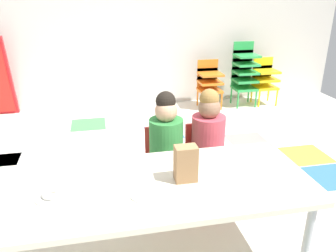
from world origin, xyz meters
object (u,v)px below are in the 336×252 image
Objects in this scene: craft_table at (147,190)px; kid_chair_orange_stack at (209,81)px; seated_child_near_camera at (166,138)px; paper_plate_near_edge at (52,197)px; paper_plate_center_table at (146,194)px; kid_chair_green_stack at (244,71)px; seated_child_middle_seat at (208,135)px; donut_powdered_on_plate at (51,194)px; kid_chair_yellow_stack at (265,78)px; paper_bag_brown at (186,164)px.

kid_chair_orange_stack is at bearing 65.04° from craft_table.
seated_child_near_camera reaches higher than paper_plate_near_edge.
paper_plate_center_table is at bearing -9.05° from paper_plate_near_edge.
kid_chair_green_stack is 3.50m from paper_plate_center_table.
seated_child_middle_seat reaches higher than donut_powdered_on_plate.
paper_bag_brown reaches higher than kid_chair_yellow_stack.
paper_plate_center_table is at bearing -114.41° from kid_chair_orange_stack.
paper_plate_center_table is at bearing -99.41° from craft_table.
kid_chair_yellow_stack is (0.33, -0.00, -0.12)m from kid_chair_green_stack.
paper_plate_near_edge is (-0.53, -0.03, 0.05)m from craft_table.
seated_child_middle_seat reaches higher than kid_chair_green_stack.
kid_chair_orange_stack is 0.74× the size of kid_chair_green_stack.
kid_chair_yellow_stack reaches higher than craft_table.
craft_table is at bearing -132.78° from seated_child_middle_seat.
paper_plate_near_edge is at bearing -177.91° from paper_bag_brown.
seated_child_near_camera is 1.01m from donut_powdered_on_plate.
seated_child_near_camera is at bearing -131.22° from kid_chair_yellow_stack.
kid_chair_yellow_stack is at bearing 52.45° from craft_table.
kid_chair_yellow_stack reaches higher than donut_powdered_on_plate.
seated_child_middle_seat reaches higher than paper_bag_brown.
seated_child_near_camera reaches higher than craft_table.
seated_child_near_camera is at bearing -126.01° from kid_chair_green_stack.
kid_chair_green_stack is (1.85, 2.84, 0.00)m from craft_table.
paper_plate_center_table is (-1.34, -2.96, 0.17)m from kid_chair_orange_stack.
seated_child_middle_seat is 1.28m from donut_powdered_on_plate.
donut_powdered_on_plate is at bearing -133.35° from kid_chair_yellow_stack.
seated_child_near_camera is 0.64m from paper_bag_brown.
paper_bag_brown is at bearing -119.65° from kid_chair_green_stack.
donut_powdered_on_plate is (-0.77, -0.66, 0.03)m from seated_child_near_camera.
seated_child_middle_seat is (0.34, 0.00, 0.00)m from seated_child_near_camera.
kid_chair_yellow_stack is at bearing 55.56° from paper_bag_brown.
craft_table is 2.82× the size of kid_chair_yellow_stack.
kid_chair_yellow_stack is at bearing 53.30° from paper_plate_center_table.
craft_table is at bearing -111.08° from seated_child_near_camera.
kid_chair_green_stack is 4.18× the size of paper_bag_brown.
donut_powdered_on_plate is at bearing -129.64° from kid_chair_green_stack.
paper_bag_brown is (-0.34, -0.63, 0.11)m from seated_child_middle_seat.
paper_bag_brown reaches higher than paper_plate_near_edge.
kid_chair_orange_stack is 0.54m from kid_chair_green_stack.
donut_powdered_on_plate is (-2.38, -2.88, 0.06)m from kid_chair_green_stack.
kid_chair_yellow_stack is 3.96m from donut_powdered_on_plate.
paper_plate_center_table is 1.72× the size of donut_powdered_on_plate.
paper_bag_brown is 1.22× the size of paper_plate_near_edge.
craft_table is at bearing -123.11° from kid_chair_green_stack.
kid_chair_green_stack is at bearing 179.87° from kid_chair_yellow_stack.
paper_plate_near_edge is at bearing -122.79° from kid_chair_orange_stack.
kid_chair_orange_stack is at bearing -179.92° from kid_chair_green_stack.
donut_powdered_on_plate is at bearing -177.91° from paper_bag_brown.
craft_table is 0.13m from paper_plate_center_table.
paper_plate_center_table is (-2.20, -2.96, 0.17)m from kid_chair_yellow_stack.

